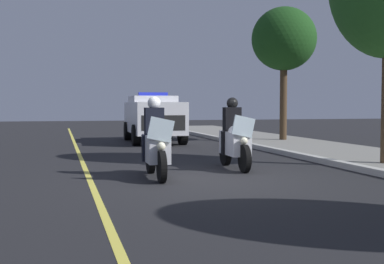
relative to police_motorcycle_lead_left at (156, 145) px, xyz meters
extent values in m
plane|color=black|center=(0.46, 1.06, -0.70)|extent=(80.00, 80.00, 0.00)
cube|color=#B7B5AD|center=(0.46, 4.75, -0.62)|extent=(48.00, 0.24, 0.15)
cube|color=#E0D14C|center=(0.46, -1.37, -0.70)|extent=(48.00, 0.12, 0.01)
cylinder|color=black|center=(0.76, -0.02, -0.38)|extent=(0.64, 0.14, 0.64)
cylinder|color=black|center=(-0.74, 0.02, -0.38)|extent=(0.64, 0.16, 0.64)
cube|color=silver|center=(0.03, 0.00, -0.08)|extent=(1.21, 0.47, 0.56)
ellipsoid|color=silver|center=(0.08, 0.00, 0.22)|extent=(0.57, 0.34, 0.24)
cube|color=silver|center=(0.66, -0.02, 0.35)|extent=(0.08, 0.56, 0.53)
sphere|color=#F9F4CC|center=(0.72, -0.02, 0.02)|extent=(0.17, 0.17, 0.17)
sphere|color=red|center=(0.53, -0.17, 0.28)|extent=(0.09, 0.09, 0.09)
sphere|color=#1933F2|center=(0.54, 0.14, 0.28)|extent=(0.09, 0.09, 0.09)
cube|color=black|center=(-0.20, 0.01, 0.48)|extent=(0.29, 0.41, 0.60)
cube|color=black|center=(-0.13, 0.20, -0.08)|extent=(0.18, 0.15, 0.56)
cube|color=black|center=(-0.14, -0.20, -0.08)|extent=(0.18, 0.15, 0.56)
sphere|color=white|center=(-0.18, 0.01, 0.88)|extent=(0.28, 0.28, 0.28)
cylinder|color=black|center=(-0.23, 2.09, -0.38)|extent=(0.64, 0.14, 0.64)
cylinder|color=black|center=(-1.73, 2.13, -0.38)|extent=(0.64, 0.16, 0.64)
cube|color=white|center=(-0.96, 2.11, -0.08)|extent=(1.21, 0.47, 0.56)
ellipsoid|color=white|center=(-0.91, 2.10, 0.22)|extent=(0.57, 0.34, 0.24)
cube|color=silver|center=(-0.33, 2.09, 0.35)|extent=(0.08, 0.56, 0.53)
sphere|color=#F9F4CC|center=(-0.27, 2.09, 0.02)|extent=(0.17, 0.17, 0.17)
sphere|color=red|center=(-0.47, 1.93, 0.28)|extent=(0.09, 0.09, 0.09)
sphere|color=#1933F2|center=(-0.46, 2.25, 0.28)|extent=(0.09, 0.09, 0.09)
cube|color=black|center=(-1.19, 2.11, 0.48)|extent=(0.29, 0.41, 0.60)
cube|color=black|center=(-1.13, 2.31, -0.08)|extent=(0.18, 0.15, 0.56)
cube|color=black|center=(-1.14, 1.91, -0.08)|extent=(0.18, 0.15, 0.56)
sphere|color=black|center=(-1.17, 2.11, 0.88)|extent=(0.28, 0.28, 0.28)
cube|color=silver|center=(-10.07, 1.78, 0.32)|extent=(4.95, 2.04, 1.24)
cube|color=silver|center=(-10.37, 1.79, 1.02)|extent=(2.45, 1.81, 0.36)
cube|color=#2633D8|center=(-10.17, 1.78, 1.28)|extent=(0.31, 1.21, 0.14)
cube|color=black|center=(-7.67, 1.71, 0.18)|extent=(0.17, 1.62, 0.56)
cylinder|color=black|center=(-8.50, 2.64, -0.30)|extent=(0.81, 0.30, 0.80)
cylinder|color=black|center=(-8.55, 0.84, -0.30)|extent=(0.81, 0.30, 0.80)
cylinder|color=black|center=(-11.59, 2.72, -0.30)|extent=(0.81, 0.30, 0.80)
cylinder|color=black|center=(-11.64, 0.92, -0.30)|extent=(0.81, 0.30, 0.80)
cylinder|color=#42301E|center=(-8.91, 7.02, 0.95)|extent=(0.29, 0.29, 3.09)
ellipsoid|color=#194216|center=(-8.91, 7.02, 3.55)|extent=(2.65, 2.65, 2.60)
camera|label=1|loc=(10.60, -1.97, 0.84)|focal=47.84mm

